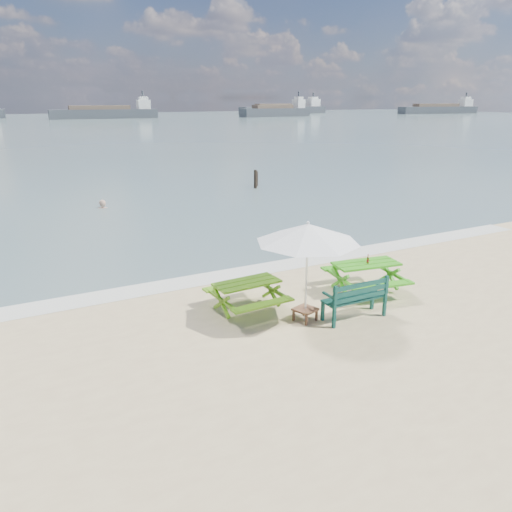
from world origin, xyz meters
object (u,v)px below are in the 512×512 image
picnic_table_left (247,297)px  park_bench (354,306)px  patio_umbrella (308,233)px  swimmer (104,218)px  side_table (305,314)px  picnic_table_right (365,278)px  beer_bottle (368,260)px

picnic_table_left → park_bench: 2.42m
patio_umbrella → swimmer: size_ratio=1.63×
picnic_table_left → side_table: (0.89, -1.07, -0.19)m
side_table → patio_umbrella: size_ratio=0.20×
picnic_table_right → swimmer: (-3.76, 13.50, -0.86)m
picnic_table_right → beer_bottle: 0.48m
swimmer → patio_umbrella: bearing=-84.1°
patio_umbrella → beer_bottle: bearing=16.6°
picnic_table_right → beer_bottle: size_ratio=8.82×
picnic_table_left → beer_bottle: bearing=-7.0°
swimmer → picnic_table_right: bearing=-74.4°
beer_bottle → park_bench: bearing=-139.3°
picnic_table_right → beer_bottle: beer_bottle is taller
picnic_table_left → patio_umbrella: patio_umbrella is taller
picnic_table_left → patio_umbrella: size_ratio=0.62×
picnic_table_right → patio_umbrella: (-2.28, -0.73, 1.63)m
picnic_table_left → side_table: picnic_table_left is taller
picnic_table_right → side_table: size_ratio=3.64×
park_bench → beer_bottle: (1.24, 1.07, 0.57)m
patio_umbrella → swimmer: (-1.47, 14.23, -2.49)m
park_bench → beer_bottle: bearing=40.7°
patio_umbrella → park_bench: bearing=-20.5°
park_bench → side_table: (-1.04, 0.39, -0.13)m
picnic_table_left → swimmer: 13.19m
swimmer → picnic_table_left: bearing=-87.5°
park_bench → picnic_table_left: bearing=142.9°
beer_bottle → swimmer: (-3.75, 13.55, -1.35)m
swimmer → beer_bottle: bearing=-74.5°
side_table → patio_umbrella: 1.85m
picnic_table_left → swimmer: size_ratio=1.01×
picnic_table_left → picnic_table_right: size_ratio=0.85×
picnic_table_left → park_bench: (1.93, -1.46, -0.06)m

